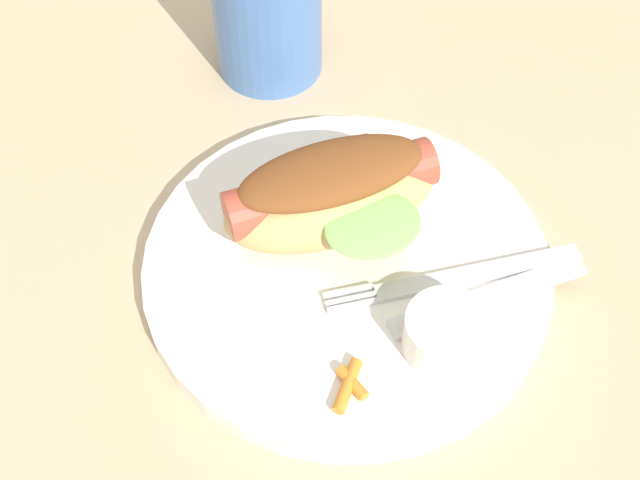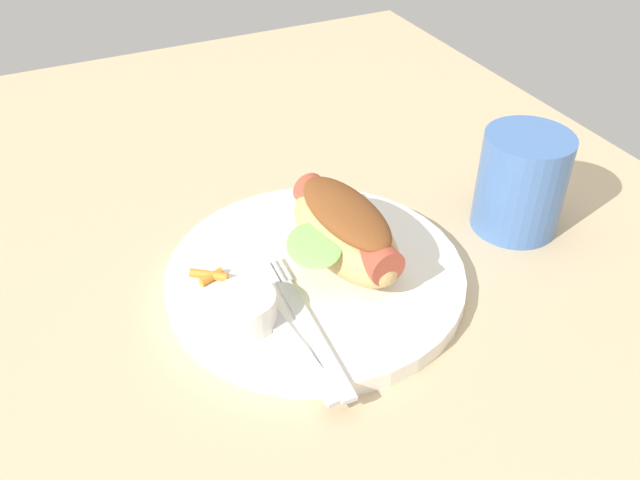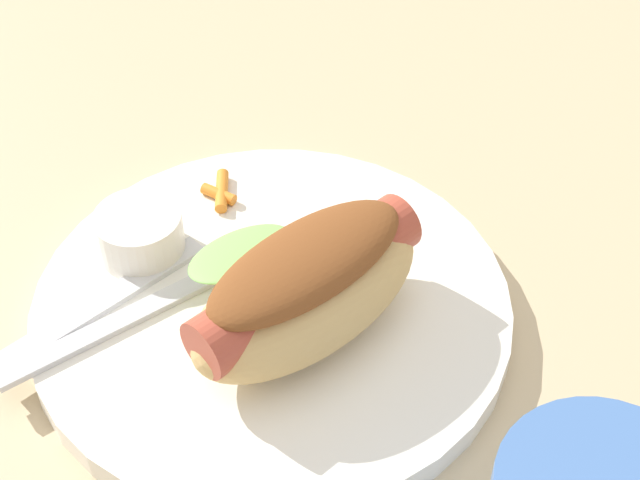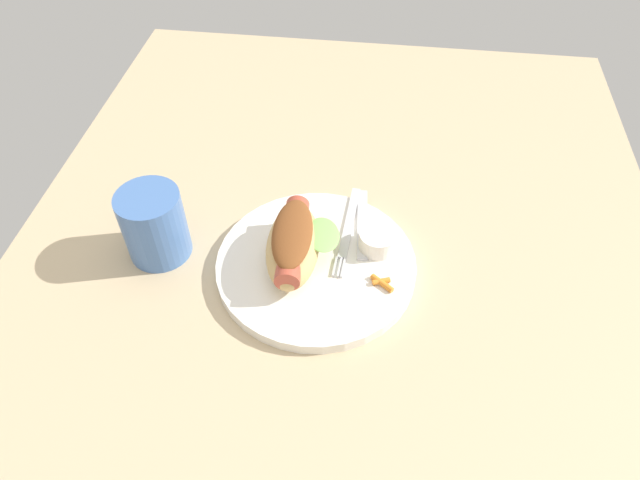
# 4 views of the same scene
# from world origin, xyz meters

# --- Properties ---
(ground_plane) EXTENTS (1.20, 0.90, 0.02)m
(ground_plane) POSITION_xyz_m (0.00, 0.00, -0.01)
(ground_plane) COLOR tan
(plate) EXTENTS (0.26, 0.26, 0.02)m
(plate) POSITION_xyz_m (0.01, -0.03, 0.01)
(plate) COLOR white
(plate) RESTS_ON ground_plane
(hot_dog) EXTENTS (0.14, 0.10, 0.06)m
(hot_dog) POSITION_xyz_m (0.01, -0.05, 0.05)
(hot_dog) COLOR tan
(hot_dog) RESTS_ON plate
(sauce_ramekin) EXTENTS (0.05, 0.05, 0.03)m
(sauce_ramekin) POSITION_xyz_m (-0.03, 0.05, 0.03)
(sauce_ramekin) COLOR white
(sauce_ramekin) RESTS_ON plate
(fork) EXTENTS (0.17, 0.02, 0.00)m
(fork) POSITION_xyz_m (-0.06, 0.01, 0.02)
(fork) COLOR silver
(fork) RESTS_ON plate
(knife) EXTENTS (0.13, 0.02, 0.00)m
(knife) POSITION_xyz_m (-0.07, 0.03, 0.02)
(knife) COLOR silver
(knife) RESTS_ON plate
(carrot_garnish) EXTENTS (0.03, 0.03, 0.01)m
(carrot_garnish) POSITION_xyz_m (0.03, 0.06, 0.02)
(carrot_garnish) COLOR orange
(carrot_garnish) RESTS_ON plate
(drinking_cup) EXTENTS (0.08, 0.08, 0.10)m
(drinking_cup) POSITION_xyz_m (-0.00, -0.24, 0.05)
(drinking_cup) COLOR #4770B2
(drinking_cup) RESTS_ON ground_plane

